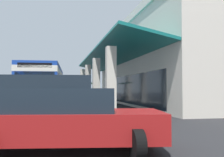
# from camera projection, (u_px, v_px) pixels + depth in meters

# --- Properties ---
(ground) EXTENTS (120.00, 120.00, 0.00)m
(ground) POSITION_uv_depth(u_px,v_px,m) (136.00, 103.00, 27.84)
(ground) COLOR #262628
(curb_strip) EXTENTS (28.83, 0.50, 0.12)m
(curb_strip) POSITION_uv_depth(u_px,v_px,m) (87.00, 104.00, 23.95)
(curb_strip) COLOR #9E998E
(curb_strip) RESTS_ON ground
(plaza_building) EXTENTS (24.32, 16.03, 7.64)m
(plaza_building) POSITION_uv_depth(u_px,v_px,m) (186.00, 64.00, 25.99)
(plaza_building) COLOR beige
(plaza_building) RESTS_ON ground
(transit_bus) EXTENTS (11.31, 3.15, 3.34)m
(transit_bus) POSITION_uv_depth(u_px,v_px,m) (44.00, 84.00, 20.88)
(transit_bus) COLOR #193D9E
(transit_bus) RESTS_ON ground
(parked_sedan_red) EXTENTS (2.85, 4.61, 1.47)m
(parked_sedan_red) POSITION_uv_depth(u_px,v_px,m) (66.00, 119.00, 6.28)
(parked_sedan_red) COLOR maroon
(parked_sedan_red) RESTS_ON ground
(parked_suv_silver) EXTENTS (2.97, 4.95, 1.97)m
(parked_suv_silver) POSITION_uv_depth(u_px,v_px,m) (50.00, 100.00, 10.55)
(parked_suv_silver) COLOR #B2B5BA
(parked_suv_silver) RESTS_ON ground
(pedestrian) EXTENTS (0.37, 0.69, 1.69)m
(pedestrian) POSITION_uv_depth(u_px,v_px,m) (30.00, 99.00, 13.05)
(pedestrian) COLOR #38383D
(pedestrian) RESTS_ON ground
(potted_palm) EXTENTS (1.81, 2.01, 2.29)m
(potted_palm) POSITION_uv_depth(u_px,v_px,m) (90.00, 95.00, 32.03)
(potted_palm) COLOR gray
(potted_palm) RESTS_ON ground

